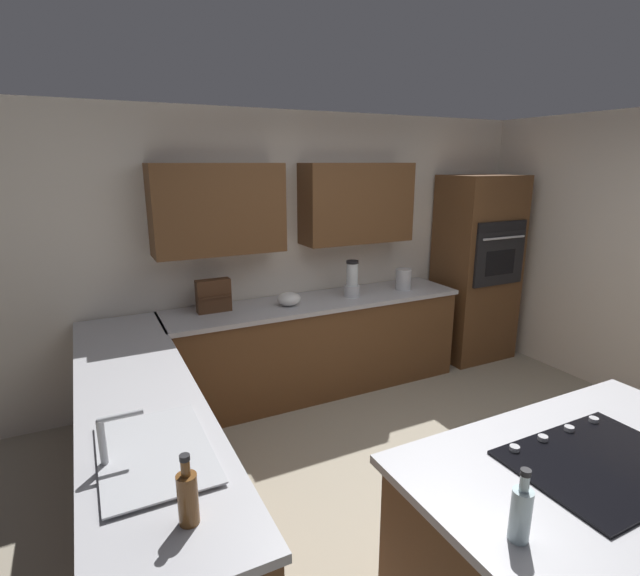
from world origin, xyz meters
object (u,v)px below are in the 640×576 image
at_px(spice_rack, 214,296).
at_px(oil_bottle, 521,512).
at_px(blender, 352,281).
at_px(mixing_bowl, 289,299).
at_px(sink_unit, 153,452).
at_px(wall_oven, 476,268).
at_px(cooktop, 602,462).
at_px(dish_soap_bottle, 188,496).
at_px(kettle, 404,279).

relative_size(spice_rack, oil_bottle, 1.07).
bearing_deg(blender, oil_bottle, 70.31).
bearing_deg(mixing_bowl, sink_unit, 52.08).
relative_size(wall_oven, cooktop, 2.65).
bearing_deg(mixing_bowl, blender, 180.00).
distance_m(blender, dish_soap_bottle, 3.07).
bearing_deg(spice_rack, dish_soap_bottle, 73.47).
xyz_separation_m(sink_unit, kettle, (-2.68, -1.83, 0.09)).
xyz_separation_m(sink_unit, oil_bottle, (-1.04, 1.06, 0.09)).
xyz_separation_m(cooktop, oil_bottle, (0.66, 0.14, 0.10)).
xyz_separation_m(kettle, dish_soap_bottle, (2.62, 2.31, 0.00)).
distance_m(spice_rack, dish_soap_bottle, 2.53).
xyz_separation_m(mixing_bowl, spice_rack, (0.65, -0.11, 0.08)).
height_order(sink_unit, dish_soap_bottle, dish_soap_bottle).
bearing_deg(cooktop, kettle, -109.56).
bearing_deg(dish_soap_bottle, cooktop, 164.99).
bearing_deg(cooktop, mixing_bowl, -84.37).
xyz_separation_m(kettle, oil_bottle, (1.64, 2.89, 0.00)).
height_order(spice_rack, dish_soap_bottle, spice_rack).
bearing_deg(kettle, spice_rack, -3.40).
bearing_deg(kettle, blender, 0.00).
bearing_deg(blender, dish_soap_bottle, 48.88).
height_order(wall_oven, kettle, wall_oven).
distance_m(wall_oven, sink_unit, 4.12).
bearing_deg(spice_rack, sink_unit, 68.20).
xyz_separation_m(cooktop, blender, (-0.38, -2.75, 0.14)).
bearing_deg(kettle, oil_bottle, 60.52).
bearing_deg(kettle, dish_soap_bottle, 41.45).
height_order(blender, dish_soap_bottle, blender).
bearing_deg(oil_bottle, spice_rack, -84.97).
xyz_separation_m(sink_unit, blender, (-2.08, -1.83, 0.13)).
relative_size(dish_soap_bottle, oil_bottle, 1.01).
bearing_deg(spice_rack, wall_oven, 178.34).
bearing_deg(oil_bottle, blender, -109.69).
height_order(wall_oven, spice_rack, wall_oven).
xyz_separation_m(mixing_bowl, kettle, (-1.25, 0.00, 0.05)).
bearing_deg(blender, sink_unit, 41.42).
relative_size(wall_oven, spice_rack, 6.95).
distance_m(blender, spice_rack, 1.30).
bearing_deg(oil_bottle, sink_unit, -45.44).
relative_size(sink_unit, kettle, 3.37).
bearing_deg(oil_bottle, kettle, -119.48).
distance_m(sink_unit, kettle, 3.25).
relative_size(kettle, oil_bottle, 0.77).
bearing_deg(oil_bottle, dish_soap_bottle, -30.48).
distance_m(wall_oven, mixing_bowl, 2.25).
xyz_separation_m(wall_oven, oil_bottle, (2.64, 2.92, -0.00)).
xyz_separation_m(blender, oil_bottle, (1.04, 2.89, -0.04)).
height_order(cooktop, blender, blender).
height_order(blender, mixing_bowl, blender).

